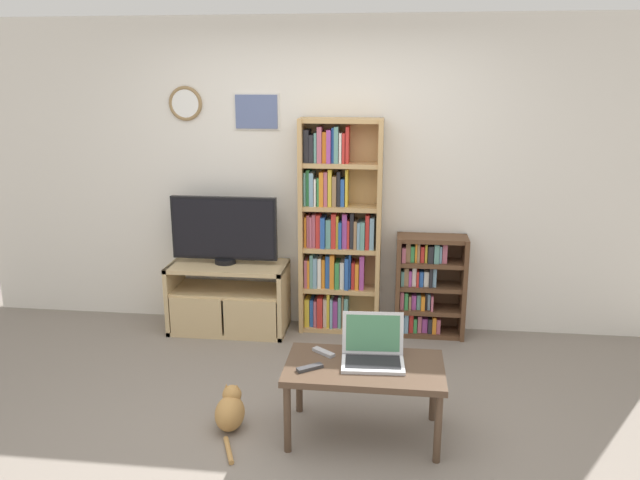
% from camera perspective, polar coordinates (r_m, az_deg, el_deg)
% --- Properties ---
extents(ground_plane, '(18.00, 18.00, 0.00)m').
position_cam_1_polar(ground_plane, '(4.04, -3.03, -17.04)').
color(ground_plane, gray).
extents(wall_back, '(6.07, 0.09, 2.60)m').
position_cam_1_polar(wall_back, '(5.28, 0.06, 5.82)').
color(wall_back, silver).
rests_on(wall_back, ground_plane).
extents(tv_stand, '(0.99, 0.46, 0.59)m').
position_cam_1_polar(tv_stand, '(5.39, -8.36, -5.21)').
color(tv_stand, tan).
rests_on(tv_stand, ground_plane).
extents(television, '(0.89, 0.18, 0.57)m').
position_cam_1_polar(television, '(5.26, -8.76, 0.94)').
color(television, black).
rests_on(television, tv_stand).
extents(bookshelf_tall, '(0.67, 0.25, 1.80)m').
position_cam_1_polar(bookshelf_tall, '(5.20, 1.49, 0.85)').
color(bookshelf_tall, tan).
rests_on(bookshelf_tall, ground_plane).
extents(bookshelf_short, '(0.58, 0.27, 0.86)m').
position_cam_1_polar(bookshelf_short, '(5.30, 9.67, -4.14)').
color(bookshelf_short, brown).
rests_on(bookshelf_short, ground_plane).
extents(coffee_table, '(0.94, 0.54, 0.47)m').
position_cam_1_polar(coffee_table, '(3.81, 4.07, -12.03)').
color(coffee_table, '#4C3828').
rests_on(coffee_table, ground_plane).
extents(laptop, '(0.39, 0.32, 0.27)m').
position_cam_1_polar(laptop, '(3.81, 4.85, -10.03)').
color(laptop, silver).
rests_on(laptop, coffee_table).
extents(remote_near_laptop, '(0.15, 0.13, 0.02)m').
position_cam_1_polar(remote_near_laptop, '(3.91, 0.32, -10.22)').
color(remote_near_laptop, '#99999E').
rests_on(remote_near_laptop, coffee_table).
extents(remote_far_from_laptop, '(0.16, 0.13, 0.02)m').
position_cam_1_polar(remote_far_from_laptop, '(3.72, -0.94, -11.60)').
color(remote_far_from_laptop, '#38383A').
rests_on(remote_far_from_laptop, coffee_table).
extents(cat, '(0.21, 0.50, 0.27)m').
position_cam_1_polar(cat, '(4.05, -8.20, -15.19)').
color(cat, '#B78447').
rests_on(cat, ground_plane).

